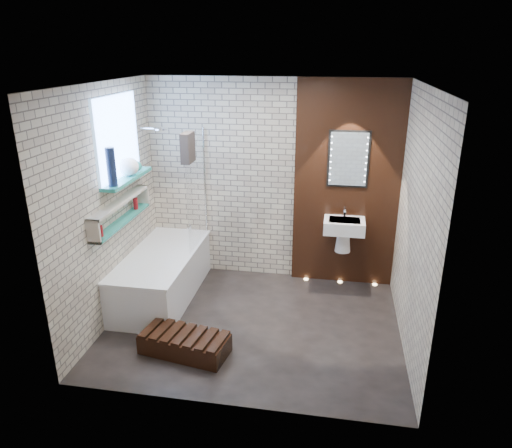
% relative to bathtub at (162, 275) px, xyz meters
% --- Properties ---
extents(ground, '(3.20, 3.20, 0.00)m').
position_rel_bathtub_xyz_m(ground, '(1.22, -0.45, -0.29)').
color(ground, black).
rests_on(ground, ground).
extents(room_shell, '(3.24, 3.20, 2.60)m').
position_rel_bathtub_xyz_m(room_shell, '(1.22, -0.45, 1.01)').
color(room_shell, tan).
rests_on(room_shell, ground).
extents(walnut_panel, '(1.30, 0.06, 2.60)m').
position_rel_bathtub_xyz_m(walnut_panel, '(2.17, 0.82, 1.01)').
color(walnut_panel, black).
rests_on(walnut_panel, ground).
extents(clerestory_window, '(0.18, 1.00, 0.94)m').
position_rel_bathtub_xyz_m(clerestory_window, '(-0.34, -0.10, 1.61)').
color(clerestory_window, '#7FADE0').
rests_on(clerestory_window, room_shell).
extents(display_niche, '(0.14, 1.30, 0.26)m').
position_rel_bathtub_xyz_m(display_niche, '(-0.31, -0.30, 0.91)').
color(display_niche, '#238275').
rests_on(display_niche, room_shell).
extents(bathtub, '(0.79, 1.74, 0.70)m').
position_rel_bathtub_xyz_m(bathtub, '(0.00, 0.00, 0.00)').
color(bathtub, white).
rests_on(bathtub, ground).
extents(bath_screen, '(0.01, 0.78, 1.40)m').
position_rel_bathtub_xyz_m(bath_screen, '(0.35, 0.44, 0.99)').
color(bath_screen, white).
rests_on(bath_screen, bathtub).
extents(towel, '(0.10, 0.26, 0.34)m').
position_rel_bathtub_xyz_m(towel, '(0.35, 0.17, 1.56)').
color(towel, '#2A2421').
rests_on(towel, bath_screen).
extents(shower_head, '(0.18, 0.18, 0.02)m').
position_rel_bathtub_xyz_m(shower_head, '(-0.08, 0.50, 1.71)').
color(shower_head, silver).
rests_on(shower_head, room_shell).
extents(washbasin, '(0.50, 0.36, 0.58)m').
position_rel_bathtub_xyz_m(washbasin, '(2.17, 0.62, 0.50)').
color(washbasin, white).
rests_on(washbasin, walnut_panel).
extents(led_mirror, '(0.50, 0.02, 0.70)m').
position_rel_bathtub_xyz_m(led_mirror, '(2.17, 0.78, 1.36)').
color(led_mirror, black).
rests_on(led_mirror, walnut_panel).
extents(walnut_step, '(0.94, 0.54, 0.20)m').
position_rel_bathtub_xyz_m(walnut_step, '(0.62, -1.08, -0.19)').
color(walnut_step, black).
rests_on(walnut_step, ground).
extents(niche_bottles, '(0.06, 0.94, 0.14)m').
position_rel_bathtub_xyz_m(niche_bottles, '(-0.31, -0.27, 0.87)').
color(niche_bottles, maroon).
rests_on(niche_bottles, display_niche).
extents(sill_vases, '(0.21, 0.73, 0.41)m').
position_rel_bathtub_xyz_m(sill_vases, '(-0.28, -0.13, 1.38)').
color(sill_vases, '#121B33').
rests_on(sill_vases, clerestory_window).
extents(floor_uplights, '(0.96, 0.06, 0.01)m').
position_rel_bathtub_xyz_m(floor_uplights, '(2.17, 0.75, -0.29)').
color(floor_uplights, '#FFD899').
rests_on(floor_uplights, ground).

